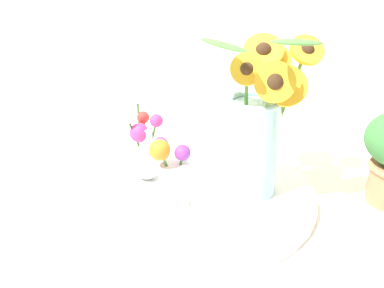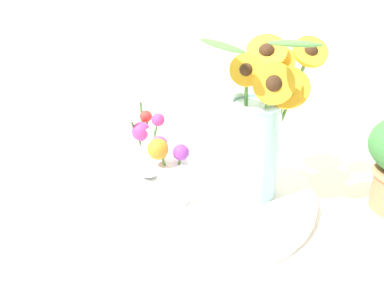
% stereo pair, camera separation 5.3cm
% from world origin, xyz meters
% --- Properties ---
extents(ground_plane, '(6.00, 6.00, 0.00)m').
position_xyz_m(ground_plane, '(0.00, 0.00, 0.00)').
color(ground_plane, silver).
extents(serving_tray, '(0.52, 0.52, 0.02)m').
position_xyz_m(serving_tray, '(0.02, 0.04, 0.01)').
color(serving_tray, white).
rests_on(serving_tray, ground_plane).
extents(mason_jar_sunflowers, '(0.25, 0.25, 0.34)m').
position_xyz_m(mason_jar_sunflowers, '(0.15, 0.07, 0.16)').
color(mason_jar_sunflowers, '#9ED1D6').
rests_on(mason_jar_sunflowers, serving_tray).
extents(vase_small_center, '(0.08, 0.07, 0.14)m').
position_xyz_m(vase_small_center, '(-0.01, -0.01, 0.08)').
color(vase_small_center, white).
rests_on(vase_small_center, serving_tray).
extents(vase_bulb_right, '(0.09, 0.08, 0.19)m').
position_xyz_m(vase_bulb_right, '(-0.10, 0.08, 0.09)').
color(vase_bulb_right, white).
rests_on(vase_bulb_right, serving_tray).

